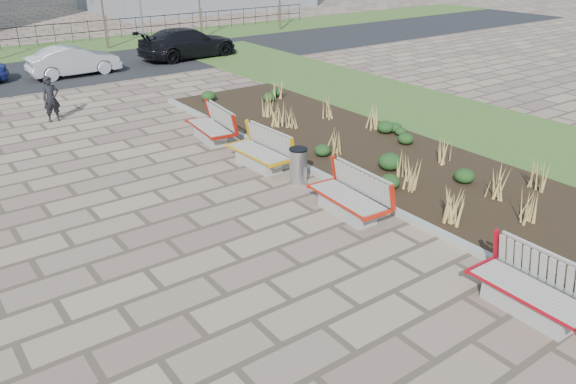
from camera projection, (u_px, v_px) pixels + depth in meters
ground at (322, 325)px, 9.19m from camera, size 120.00×120.00×0.00m
planting_bed at (380, 155)px, 16.20m from camera, size 4.50×18.00×0.10m
planting_curb at (317, 173)px, 14.93m from camera, size 0.16×18.00×0.15m
grass_verge_near at (481, 126)px, 18.76m from camera, size 5.00×38.00×0.04m
road at (13, 78)px, 25.33m from camera, size 80.00×7.00×0.02m
bench_a at (531, 288)px, 9.29m from camera, size 0.94×2.12×1.00m
bench_b at (347, 195)px, 12.64m from camera, size 1.01×2.15×1.00m
bench_c at (258, 150)px, 15.32m from camera, size 0.97×2.13×1.00m
bench_d at (209, 125)px, 17.33m from camera, size 1.13×2.19×1.00m
litter_bin at (298, 166)px, 14.36m from camera, size 0.46×0.46×0.91m
pedestrian at (51, 99)px, 19.07m from camera, size 0.59×0.40×1.55m
car_silver at (74, 61)px, 25.43m from camera, size 4.04×1.49×1.32m
car_black at (188, 43)px, 29.14m from camera, size 5.42×2.53×1.53m
tree_d at (103, 12)px, 31.02m from camera, size 1.40×1.40×4.00m
tree_e at (199, 4)px, 34.25m from camera, size 1.40×1.40×4.00m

